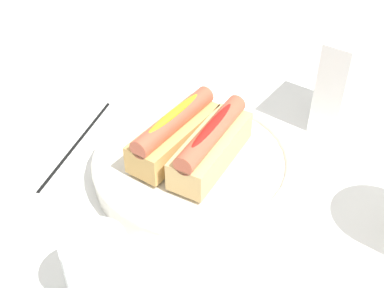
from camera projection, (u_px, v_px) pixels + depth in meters
ground_plane at (182, 171)px, 0.70m from camera, size 2.40×2.40×0.00m
serving_bowl at (192, 165)px, 0.68m from camera, size 0.27×0.27×0.04m
hotdog_front at (174, 133)px, 0.66m from camera, size 0.15×0.07×0.06m
hotdog_back at (210, 146)px, 0.64m from camera, size 0.15×0.05×0.06m
water_glass at (99, 273)px, 0.52m from camera, size 0.07×0.07×0.09m
napkin_box at (343, 79)px, 0.74m from camera, size 0.12×0.06×0.15m
chopstick_near at (76, 143)px, 0.74m from camera, size 0.22×0.04×0.01m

